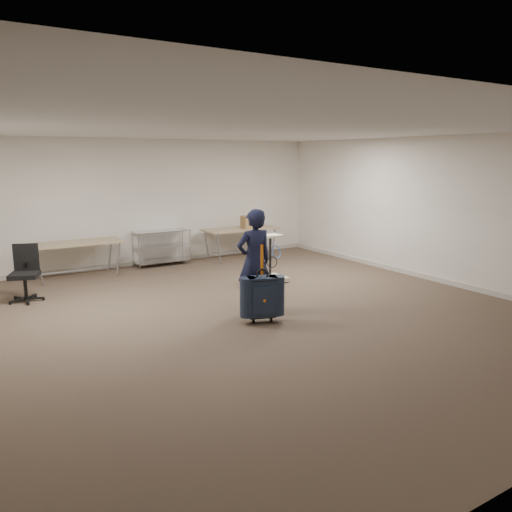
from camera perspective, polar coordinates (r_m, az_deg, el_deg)
ground at (r=7.83m, az=0.65°, el=-6.58°), size 9.00×9.00×0.00m
room_shell at (r=8.96m, az=-4.10°, el=-3.97°), size 8.00×9.00×9.00m
folding_table_left at (r=10.60m, az=-19.90°, el=1.22°), size 1.80×0.75×0.73m
folding_table_right at (r=11.94m, az=-1.80°, el=2.94°), size 1.80×0.75×0.73m
wire_shelf at (r=11.40m, az=-10.73°, el=1.14°), size 1.22×0.47×0.80m
person at (r=7.74m, az=-0.21°, el=-0.57°), size 0.61×0.41×1.62m
suitcase at (r=7.30m, az=0.71°, el=-4.67°), size 0.48×0.37×1.16m
office_chair at (r=9.30m, az=-24.82°, el=-2.93°), size 0.58×0.59×0.95m
equipment_cart at (r=9.73m, az=1.81°, el=-1.56°), size 0.53×0.53×0.93m
cardboard_box at (r=11.97m, az=-0.69°, el=3.92°), size 0.41×0.32×0.29m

